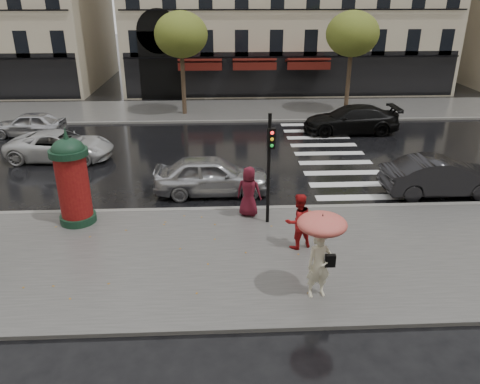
{
  "coord_description": "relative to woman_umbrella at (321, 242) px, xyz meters",
  "views": [
    {
      "loc": [
        0.27,
        -13.25,
        7.89
      ],
      "look_at": [
        0.97,
        1.5,
        1.44
      ],
      "focal_mm": 35.0,
      "sensor_mm": 36.0,
      "label": 1
    }
  ],
  "objects": [
    {
      "name": "zebra_crossing",
      "position": [
        3.1,
        12.26,
        -1.77
      ],
      "size": [
        3.6,
        11.75,
        0.01
      ],
      "primitive_type": "cube",
      "color": "silver",
      "rests_on": "ground"
    },
    {
      "name": "near_kerb",
      "position": [
        -2.9,
        5.66,
        -1.71
      ],
      "size": [
        90.0,
        0.25,
        0.14
      ],
      "primitive_type": "cube",
      "color": "slate",
      "rests_on": "ground"
    },
    {
      "name": "far_kerb",
      "position": [
        -2.9,
        18.66,
        -1.71
      ],
      "size": [
        90.0,
        0.25,
        0.14
      ],
      "primitive_type": "cube",
      "color": "slate",
      "rests_on": "ground"
    },
    {
      "name": "far_sidewalk",
      "position": [
        -2.9,
        21.66,
        -1.72
      ],
      "size": [
        90.0,
        6.0,
        0.12
      ],
      "primitive_type": "cube",
      "color": "#474744",
      "rests_on": "ground"
    },
    {
      "name": "morris_column",
      "position": [
        -7.77,
        4.8,
        0.03
      ],
      "size": [
        1.31,
        1.31,
        3.52
      ],
      "color": "#13311F",
      "rests_on": "near_sidewalk"
    },
    {
      "name": "woman_red",
      "position": [
        -0.14,
        2.63,
        -0.72
      ],
      "size": [
        1.1,
        0.98,
        1.87
      ],
      "primitive_type": "imported",
      "rotation": [
        0.0,
        0.0,
        3.5
      ],
      "color": "#A71416",
      "rests_on": "near_sidewalk"
    },
    {
      "name": "near_sidewalk",
      "position": [
        -2.9,
        2.16,
        -1.72
      ],
      "size": [
        90.0,
        7.0,
        0.12
      ],
      "primitive_type": "cube",
      "color": "#474744",
      "rests_on": "ground"
    },
    {
      "name": "car_silver",
      "position": [
        -2.95,
        7.4,
        -0.97
      ],
      "size": [
        4.76,
        1.93,
        1.62
      ],
      "primitive_type": "imported",
      "rotation": [
        0.0,
        0.0,
        1.57
      ],
      "color": "#A5A6A9",
      "rests_on": "ground"
    },
    {
      "name": "car_darkgrey",
      "position": [
        6.48,
        6.86,
        -0.99
      ],
      "size": [
        4.83,
        1.8,
        1.58
      ],
      "primitive_type": "imported",
      "rotation": [
        0.0,
        0.0,
        1.6
      ],
      "color": "black",
      "rests_on": "ground"
    },
    {
      "name": "man_burgundy",
      "position": [
        -1.56,
        5.06,
        -0.72
      ],
      "size": [
        1.06,
        0.86,
        1.88
      ],
      "primitive_type": "imported",
      "rotation": [
        0.0,
        0.0,
        2.82
      ],
      "color": "#56111E",
      "rests_on": "near_sidewalk"
    },
    {
      "name": "car_black",
      "position": [
        5.16,
        15.97,
        -0.98
      ],
      "size": [
        5.55,
        2.32,
        1.6
      ],
      "primitive_type": "imported",
      "rotation": [
        0.0,
        0.0,
        -1.56
      ],
      "color": "black",
      "rests_on": "ground"
    },
    {
      "name": "ground",
      "position": [
        -2.9,
        2.66,
        -1.78
      ],
      "size": [
        160.0,
        160.0,
        0.0
      ],
      "primitive_type": "plane",
      "color": "black",
      "rests_on": "ground"
    },
    {
      "name": "car_white",
      "position": [
        -10.49,
        11.99,
        -1.06
      ],
      "size": [
        5.31,
        2.8,
        1.42
      ],
      "primitive_type": "imported",
      "rotation": [
        0.0,
        0.0,
        1.48
      ],
      "color": "#BEBEBE",
      "rests_on": "ground"
    },
    {
      "name": "car_far_silver",
      "position": [
        -13.55,
        16.18,
        -1.08
      ],
      "size": [
        4.18,
        1.83,
        1.4
      ],
      "primitive_type": "imported",
      "rotation": [
        0.0,
        0.0,
        -1.61
      ],
      "color": "#B7B8BC",
      "rests_on": "ground"
    },
    {
      "name": "tree_far_right",
      "position": [
        6.1,
        20.66,
        3.39
      ],
      "size": [
        3.4,
        3.4,
        6.64
      ],
      "color": "#38281C",
      "rests_on": "ground"
    },
    {
      "name": "woman_umbrella",
      "position": [
        0.0,
        0.0,
        0.0
      ],
      "size": [
        1.31,
        1.31,
        2.51
      ],
      "color": "#ECE4C2",
      "rests_on": "near_sidewalk"
    },
    {
      "name": "traffic_light",
      "position": [
        -0.91,
        4.38,
        0.77
      ],
      "size": [
        0.28,
        0.39,
        4.0
      ],
      "color": "black",
      "rests_on": "near_sidewalk"
    },
    {
      "name": "tree_far_left",
      "position": [
        -4.9,
        20.66,
        3.39
      ],
      "size": [
        3.4,
        3.4,
        6.64
      ],
      "color": "#38281C",
      "rests_on": "ground"
    }
  ]
}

